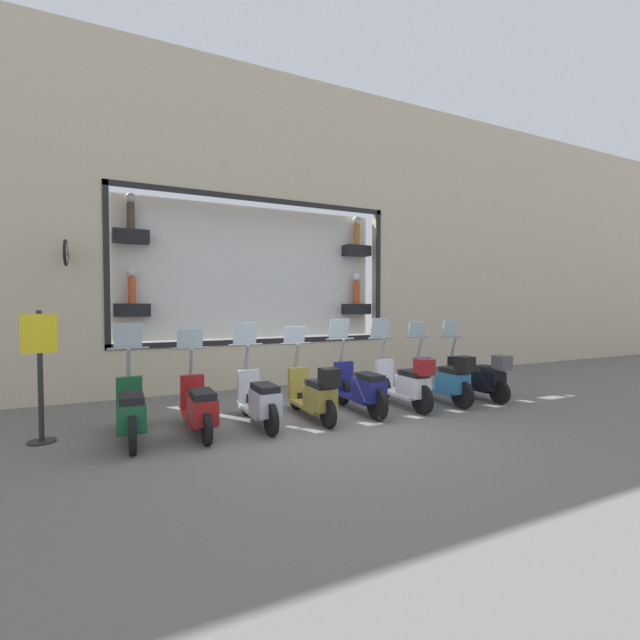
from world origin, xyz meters
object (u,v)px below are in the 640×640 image
at_px(scooter_olive_4, 315,393).
at_px(shop_sign_post, 40,371).
at_px(scooter_white_2, 405,383).
at_px(scooter_red_6, 199,407).
at_px(scooter_navy_3, 361,388).
at_px(scooter_silver_5, 259,400).
at_px(scooter_green_7, 131,412).
at_px(scooter_black_0, 480,377).
at_px(scooter_teal_1, 444,379).

xyz_separation_m(scooter_olive_4, shop_sign_post, (0.61, 3.98, 0.57)).
xyz_separation_m(scooter_white_2, scooter_red_6, (0.05, 3.79, -0.07)).
bearing_deg(scooter_white_2, scooter_navy_3, 86.28).
bearing_deg(scooter_white_2, scooter_olive_4, 90.47).
distance_m(scooter_silver_5, scooter_green_7, 1.89).
bearing_deg(scooter_navy_3, scooter_green_7, 90.05).
bearing_deg(scooter_black_0, scooter_teal_1, 89.49).
bearing_deg(scooter_green_7, scooter_white_2, -90.71).
height_order(scooter_teal_1, scooter_red_6, scooter_teal_1).
height_order(scooter_white_2, shop_sign_post, shop_sign_post).
height_order(scooter_white_2, scooter_navy_3, scooter_white_2).
xyz_separation_m(scooter_olive_4, scooter_green_7, (0.07, 2.84, -0.02)).
relative_size(scooter_black_0, scooter_teal_1, 0.99).
relative_size(scooter_navy_3, scooter_silver_5, 1.01).
xyz_separation_m(scooter_white_2, scooter_silver_5, (0.06, 2.84, -0.05)).
bearing_deg(scooter_green_7, shop_sign_post, 64.95).
bearing_deg(scooter_navy_3, scooter_silver_5, 90.18).
bearing_deg(scooter_teal_1, scooter_red_6, 89.36).
relative_size(scooter_teal_1, scooter_red_6, 1.01).
bearing_deg(scooter_teal_1, scooter_navy_3, 88.03).
height_order(scooter_black_0, scooter_olive_4, scooter_black_0).
height_order(scooter_white_2, scooter_silver_5, scooter_white_2).
distance_m(scooter_black_0, scooter_silver_5, 4.73).
relative_size(scooter_teal_1, scooter_olive_4, 1.01).
relative_size(scooter_teal_1, scooter_navy_3, 1.00).
relative_size(scooter_silver_5, scooter_green_7, 1.00).
distance_m(scooter_navy_3, scooter_green_7, 3.79).
xyz_separation_m(scooter_teal_1, scooter_green_7, (0.06, 5.68, -0.04)).
bearing_deg(scooter_teal_1, scooter_white_2, 89.79).
distance_m(scooter_green_7, shop_sign_post, 1.39).
xyz_separation_m(scooter_white_2, scooter_navy_3, (0.06, 0.95, -0.03)).
distance_m(scooter_teal_1, shop_sign_post, 6.87).
relative_size(scooter_navy_3, scooter_olive_4, 1.01).
distance_m(scooter_olive_4, scooter_red_6, 1.89).
height_order(scooter_olive_4, scooter_silver_5, scooter_silver_5).
bearing_deg(scooter_silver_5, scooter_teal_1, -90.89).
bearing_deg(scooter_silver_5, scooter_black_0, -90.82).
height_order(scooter_teal_1, scooter_olive_4, scooter_teal_1).
xyz_separation_m(scooter_green_7, shop_sign_post, (0.53, 1.14, 0.58)).
relative_size(scooter_green_7, shop_sign_post, 0.96).
bearing_deg(scooter_navy_3, scooter_white_2, -93.72).
distance_m(scooter_black_0, scooter_green_7, 6.63).
xyz_separation_m(scooter_teal_1, scooter_white_2, (0.00, 0.95, 0.01)).
bearing_deg(scooter_olive_4, scooter_green_7, 88.51).
bearing_deg(scooter_teal_1, shop_sign_post, 85.01).
height_order(scooter_silver_5, shop_sign_post, shop_sign_post).
height_order(scooter_olive_4, scooter_red_6, scooter_olive_4).
relative_size(scooter_olive_4, scooter_green_7, 0.99).
bearing_deg(shop_sign_post, scooter_teal_1, -94.99).
xyz_separation_m(scooter_navy_3, scooter_olive_4, (-0.08, 0.95, 0.01)).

